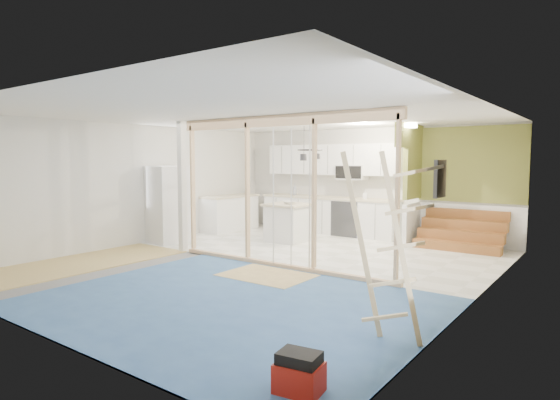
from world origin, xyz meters
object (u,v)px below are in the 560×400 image
Objects in this scene: toolbox at (299,374)px; fridge at (167,205)px; ladder at (386,247)px; island at (288,223)px.

fridge is at bearing 139.10° from toolbox.
ladder is (6.20, -2.47, 0.13)m from fridge.
island is 2.32× the size of toolbox.
fridge is 1.85× the size of island.
toolbox is at bearing -56.18° from island.
island is at bearing 111.17° from ladder.
toolbox is (6.09, -3.85, -0.69)m from fridge.
fridge is at bearing 134.59° from ladder.
fridge is 6.67m from ladder.
fridge reaches higher than island.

